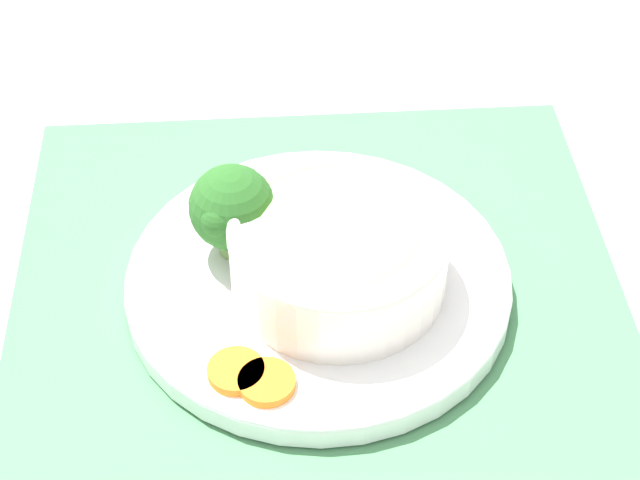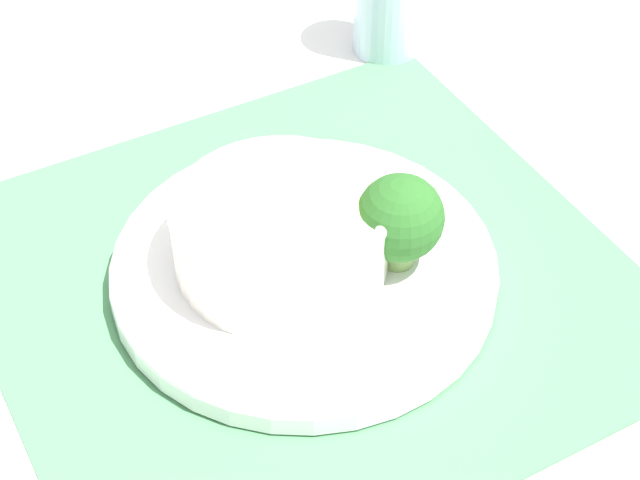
{
  "view_description": "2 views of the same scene",
  "coord_description": "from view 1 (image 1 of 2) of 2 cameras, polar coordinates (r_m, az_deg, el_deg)",
  "views": [
    {
      "loc": [
        -0.55,
        0.01,
        0.58
      ],
      "look_at": [
        0.02,
        -0.0,
        0.04
      ],
      "focal_mm": 60.0,
      "sensor_mm": 36.0,
      "label": 1
    },
    {
      "loc": [
        0.5,
        -0.23,
        0.57
      ],
      "look_at": [
        0.01,
        0.01,
        0.04
      ],
      "focal_mm": 60.0,
      "sensor_mm": 36.0,
      "label": 2
    }
  ],
  "objects": [
    {
      "name": "plate",
      "position": [
        0.79,
        -0.08,
        -2.13
      ],
      "size": [
        0.28,
        0.28,
        0.02
      ],
      "color": "white",
      "rests_on": "placemat"
    },
    {
      "name": "broccoli_floret",
      "position": [
        0.78,
        -4.72,
        1.69
      ],
      "size": [
        0.06,
        0.06,
        0.08
      ],
      "color": "#759E51",
      "rests_on": "plate"
    },
    {
      "name": "placemat",
      "position": [
        0.8,
        -0.08,
        -2.8
      ],
      "size": [
        0.46,
        0.48,
        0.0
      ],
      "color": "#4C8C59",
      "rests_on": "ground_plane"
    },
    {
      "name": "ground_plane",
      "position": [
        0.8,
        -0.08,
        -2.89
      ],
      "size": [
        4.0,
        4.0,
        0.0
      ],
      "primitive_type": "plane",
      "color": "white"
    },
    {
      "name": "bowl",
      "position": [
        0.76,
        0.99,
        -0.53
      ],
      "size": [
        0.16,
        0.16,
        0.07
      ],
      "color": "silver",
      "rests_on": "plate"
    },
    {
      "name": "carrot_slice_middle",
      "position": [
        0.72,
        -2.86,
        -7.59
      ],
      "size": [
        0.04,
        0.04,
        0.01
      ],
      "color": "orange",
      "rests_on": "plate"
    },
    {
      "name": "carrot_slice_near",
      "position": [
        0.72,
        -4.5,
        -6.98
      ],
      "size": [
        0.04,
        0.04,
        0.01
      ],
      "color": "orange",
      "rests_on": "plate"
    }
  ]
}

